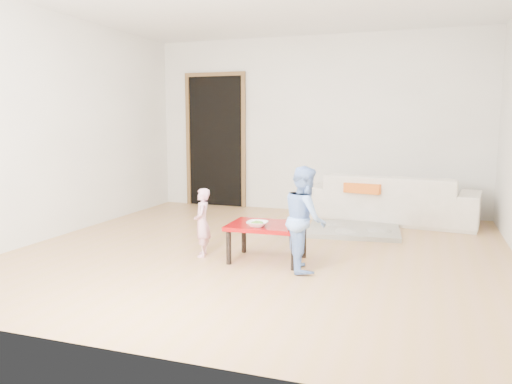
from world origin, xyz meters
The scene contains 13 objects.
floor centered at (0.00, 0.00, 0.00)m, with size 5.00×5.00×0.01m, color tan.
back_wall centered at (0.00, 2.50, 1.30)m, with size 5.00×0.02×2.60m, color white.
left_wall centered at (-2.50, 0.00, 1.30)m, with size 0.02×5.00×2.60m, color white.
doorway centered at (-1.60, 2.48, 1.02)m, with size 1.02×0.08×2.11m, color brown, non-canonical shape.
sofa centered at (1.18, 2.05, 0.32)m, with size 2.21×0.86×0.64m, color white.
cushion centered at (0.86, 1.79, 0.49)m, with size 0.48×0.42×0.13m, color orange.
red_table centered at (0.17, -0.36, 0.18)m, with size 0.73×0.55×0.37m, color maroon, non-canonical shape.
bowl centered at (0.12, -0.51, 0.39)m, with size 0.20×0.20×0.05m, color white.
broccoli centered at (0.12, -0.51, 0.39)m, with size 0.12×0.12×0.06m, color #2D5919, non-canonical shape.
child_pink centered at (-0.50, -0.41, 0.34)m, with size 0.25×0.17×0.69m, color #D6618A.
child_blue centered at (0.58, -0.53, 0.48)m, with size 0.47×0.36×0.96m, color #6593EA.
basin centered at (-0.01, 0.97, 0.06)m, with size 0.36×0.36×0.11m, color #2A56A1.
blanket centered at (0.79, 1.18, 0.03)m, with size 1.10×0.91×0.05m, color #AFA99A, non-canonical shape.
Camera 1 is at (1.61, -4.88, 1.36)m, focal length 35.00 mm.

